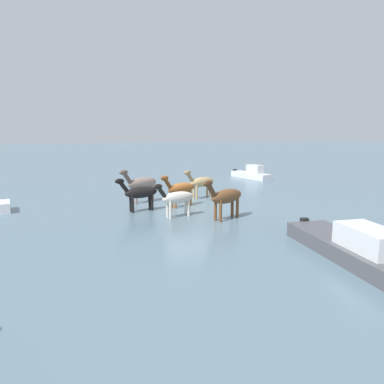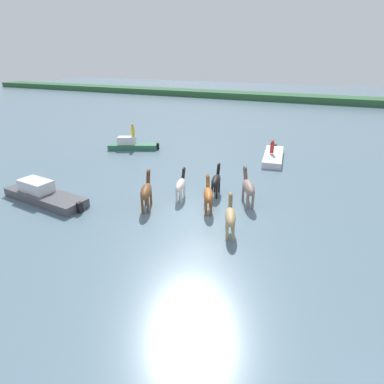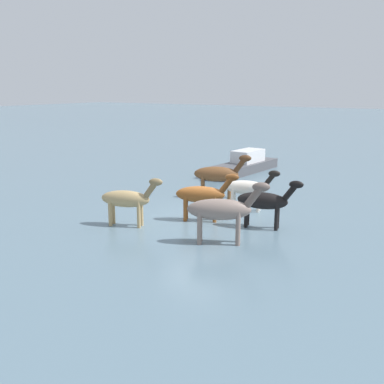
% 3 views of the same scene
% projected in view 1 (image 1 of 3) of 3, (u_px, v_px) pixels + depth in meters
% --- Properties ---
extents(ground_plane, '(186.08, 186.08, 0.00)m').
position_uv_depth(ground_plane, '(187.00, 207.00, 19.52)').
color(ground_plane, slate).
extents(horse_lead, '(1.54, 2.46, 2.00)m').
position_uv_depth(horse_lead, '(141.00, 183.00, 20.54)').
color(horse_lead, gray).
rests_on(horse_lead, ground_plane).
extents(horse_dark_mare, '(0.88, 2.28, 1.76)m').
position_uv_depth(horse_dark_mare, '(140.00, 193.00, 18.36)').
color(horse_dark_mare, black).
rests_on(horse_dark_mare, ground_plane).
extents(horse_rear_stallion, '(1.10, 2.26, 1.77)m').
position_uv_depth(horse_rear_stallion, '(201.00, 182.00, 21.86)').
color(horse_rear_stallion, tan).
rests_on(horse_rear_stallion, ground_plane).
extents(horse_chestnut_trailing, '(1.39, 2.45, 1.96)m').
position_uv_depth(horse_chestnut_trailing, '(225.00, 197.00, 16.69)').
color(horse_chestnut_trailing, brown).
rests_on(horse_chestnut_trailing, ground_plane).
extents(horse_pinto_flank, '(0.91, 2.18, 1.69)m').
position_uv_depth(horse_pinto_flank, '(177.00, 198.00, 17.18)').
color(horse_pinto_flank, silver).
rests_on(horse_pinto_flank, ground_plane).
extents(horse_dun_straggler, '(1.29, 2.24, 1.80)m').
position_uv_depth(horse_dun_straggler, '(180.00, 189.00, 19.44)').
color(horse_dun_straggler, brown).
rests_on(horse_dun_straggler, ground_plane).
extents(boat_tender_starboard, '(4.18, 2.12, 1.32)m').
position_uv_depth(boat_tender_starboard, '(251.00, 175.00, 30.80)').
color(boat_tender_starboard, silver).
rests_on(boat_tender_starboard, ground_plane).
extents(boat_dinghy_port, '(6.10, 2.18, 1.37)m').
position_uv_depth(boat_dinghy_port, '(356.00, 250.00, 11.58)').
color(boat_dinghy_port, '#4C4C51').
rests_on(boat_dinghy_port, ground_plane).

